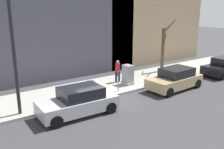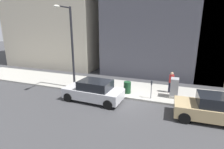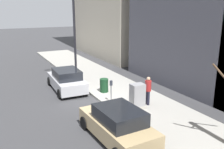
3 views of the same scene
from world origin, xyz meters
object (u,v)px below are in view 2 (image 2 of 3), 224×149
Objects in this scene: parking_meter at (151,87)px; trash_bin at (127,87)px; parked_car_tan at (215,109)px; pedestrian_near_meter at (171,81)px; streetlamp at (70,42)px; parked_car_silver at (94,91)px; utility_box at (174,88)px.

trash_bin is (0.45, 1.90, -0.38)m from parking_meter.
parked_car_tan is at bearing -110.13° from trash_bin.
pedestrian_near_meter reaches higher than parking_meter.
pedestrian_near_meter reaches higher than parked_car_tan.
parking_meter is 7.14m from streetlamp.
trash_bin is 0.54× the size of pedestrian_near_meter.
parked_car_silver is 4.12m from parking_meter.
pedestrian_near_meter reaches higher than trash_bin.
pedestrian_near_meter is (1.29, -3.17, 0.49)m from trash_bin.
trash_bin is at bearing 96.66° from utility_box.
pedestrian_near_meter is (0.89, 0.26, 0.24)m from utility_box.
parked_car_silver is 3.16× the size of parking_meter.
parked_car_tan and parked_car_silver have the same top height.
parked_car_tan is 10.84m from streetlamp.
parked_car_silver is 6.05m from pedestrian_near_meter.
utility_box is 8.65m from streetlamp.
parked_car_silver reaches higher than trash_bin.
parked_car_tan is at bearing -113.38° from parking_meter.
parked_car_tan reaches higher than trash_bin.
utility_box is 0.22× the size of streetlamp.
parked_car_silver is 4.74× the size of trash_bin.
streetlamp reaches higher than pedestrian_near_meter.
streetlamp is (1.46, 10.23, 3.28)m from parked_car_tan.
parked_car_tan is 7.59m from parked_car_silver.
parked_car_tan is at bearing -35.63° from pedestrian_near_meter.
pedestrian_near_meter reaches higher than utility_box.
trash_bin is (2.08, 5.68, -0.14)m from parked_car_tan.
utility_box reaches higher than parked_car_tan.
streetlamp is (-0.17, 6.46, 3.04)m from parking_meter.
pedestrian_near_meter is at bearing -35.95° from parking_meter.
streetlamp is 8.48m from pedestrian_near_meter.
parked_car_tan is at bearing -137.79° from utility_box.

